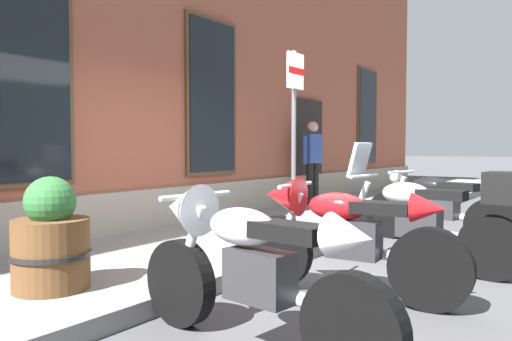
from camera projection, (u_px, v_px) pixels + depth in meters
The scene contains 9 objects.
ground_plane at pixel (295, 266), 5.48m from camera, with size 140.00×140.00×0.00m, color #424244.
sidewalk at pixel (206, 246), 6.20m from camera, with size 28.31×2.53×0.15m, color slate.
motorcycle_white_sport at pixel (244, 261), 3.20m from camera, with size 0.62×2.05×1.03m.
motorcycle_red_sport at pixel (340, 232), 4.32m from camera, with size 0.62×2.02×1.03m.
motorcycle_silver_touring at pixel (426, 217), 5.26m from camera, with size 0.62×2.17×1.34m.
motorcycle_black_naked at pixel (436, 208), 6.66m from camera, with size 0.70×2.06×0.96m.
pedestrian_blue_top at pixel (313, 158), 10.04m from camera, with size 0.58×0.26×1.64m.
parking_sign at pixel (294, 117), 6.25m from camera, with size 0.36×0.07×2.32m.
barrel_planter at pixel (51, 242), 4.01m from camera, with size 0.63×0.63×0.90m.
Camera 1 is at (-4.69, -2.76, 1.29)m, focal length 35.44 mm.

